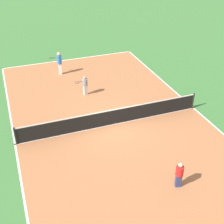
# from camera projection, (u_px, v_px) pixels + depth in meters

# --- Properties ---
(ground_plane) EXTENTS (80.00, 80.00, 0.00)m
(ground_plane) POSITION_uv_depth(u_px,v_px,m) (112.00, 125.00, 18.78)
(ground_plane) COLOR #3D7538
(court_surface) EXTENTS (11.46, 21.80, 0.02)m
(court_surface) POSITION_uv_depth(u_px,v_px,m) (112.00, 125.00, 18.77)
(court_surface) COLOR #AD6B42
(court_surface) RESTS_ON ground_plane
(tennis_net) EXTENTS (11.26, 0.10, 1.08)m
(tennis_net) POSITION_uv_depth(u_px,v_px,m) (112.00, 117.00, 18.47)
(tennis_net) COLOR black
(tennis_net) RESTS_ON court_surface
(player_coach_red) EXTENTS (0.45, 0.45, 1.36)m
(player_coach_red) POSITION_uv_depth(u_px,v_px,m) (179.00, 174.00, 14.05)
(player_coach_red) COLOR navy
(player_coach_red) RESTS_ON court_surface
(player_baseline_gray) EXTENTS (0.98, 0.49, 1.41)m
(player_baseline_gray) POSITION_uv_depth(u_px,v_px,m) (85.00, 84.00, 21.55)
(player_baseline_gray) COLOR white
(player_baseline_gray) RESTS_ON court_surface
(player_near_blue) EXTENTS (0.98, 0.52, 1.82)m
(player_near_blue) POSITION_uv_depth(u_px,v_px,m) (59.00, 62.00, 24.30)
(player_near_blue) COLOR white
(player_near_blue) RESTS_ON court_surface
(tennis_ball_midcourt) EXTENTS (0.07, 0.07, 0.07)m
(tennis_ball_midcourt) POSITION_uv_depth(u_px,v_px,m) (47.00, 85.00, 23.08)
(tennis_ball_midcourt) COLOR #CCE033
(tennis_ball_midcourt) RESTS_ON court_surface
(tennis_ball_far_baseline) EXTENTS (0.07, 0.07, 0.07)m
(tennis_ball_far_baseline) POSITION_uv_depth(u_px,v_px,m) (137.00, 90.00, 22.42)
(tennis_ball_far_baseline) COLOR #CCE033
(tennis_ball_far_baseline) RESTS_ON court_surface
(tennis_ball_left_sideline) EXTENTS (0.07, 0.07, 0.07)m
(tennis_ball_left_sideline) POSITION_uv_depth(u_px,v_px,m) (92.00, 96.00, 21.64)
(tennis_ball_left_sideline) COLOR #CCE033
(tennis_ball_left_sideline) RESTS_ON court_surface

